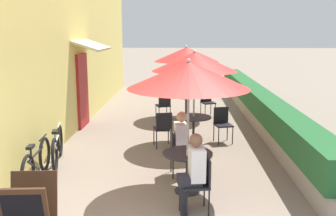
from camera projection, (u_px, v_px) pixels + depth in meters
name	position (u px, v px, depth m)	size (l,w,h in m)	color
cafe_facade_wall	(81.00, 53.00, 11.12)	(0.98, 14.20, 4.20)	#E0CC6B
planter_hedge	(257.00, 105.00, 11.28)	(0.60, 13.20, 1.01)	gray
patio_table_near	(188.00, 162.00, 6.38)	(0.85, 0.85, 0.70)	#28282D
patio_umbrella_near	(188.00, 75.00, 6.08)	(2.02, 2.02, 2.29)	#B7B7BC
cafe_chair_near_left	(200.00, 180.00, 5.65)	(0.45, 0.45, 0.87)	black
seated_patron_near_left	(193.00, 170.00, 5.60)	(0.44, 0.37, 1.25)	#23232D
cafe_chair_near_right	(177.00, 149.00, 7.13)	(0.45, 0.45, 0.87)	black
seated_patron_near_right	(183.00, 141.00, 7.10)	(0.44, 0.37, 1.25)	#23232D
coffee_cup_near	(188.00, 153.00, 6.20)	(0.07, 0.07, 0.09)	white
patio_table_mid	(194.00, 123.00, 9.06)	(0.85, 0.85, 0.70)	#28282D
patio_umbrella_mid	(194.00, 62.00, 8.76)	(2.02, 2.02, 2.29)	#B7B7BC
cafe_chair_mid_left	(163.00, 127.00, 8.84)	(0.49, 0.49, 0.87)	black
cafe_chair_mid_right	(222.00, 122.00, 9.30)	(0.49, 0.49, 0.87)	black
coffee_cup_mid	(189.00, 115.00, 9.04)	(0.07, 0.07, 0.09)	#232328
patio_table_far	(186.00, 102.00, 11.90)	(0.85, 0.85, 0.70)	#28282D
patio_umbrella_far	(186.00, 54.00, 11.60)	(2.02, 2.02, 2.29)	#B7B7BC
cafe_chair_far_left	(164.00, 104.00, 11.60)	(0.51, 0.51, 0.87)	black
cafe_chair_far_right	(207.00, 100.00, 12.20)	(0.51, 0.51, 0.87)	black
coffee_cup_far	(181.00, 95.00, 11.91)	(0.07, 0.07, 0.09)	teal
bicycle_leaning	(37.00, 163.00, 6.88)	(0.21, 1.73, 0.77)	black
bicycle_second	(57.00, 147.00, 7.80)	(0.44, 1.71, 0.79)	black
menu_board	(30.00, 210.00, 4.91)	(0.68, 0.68, 0.85)	#422819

